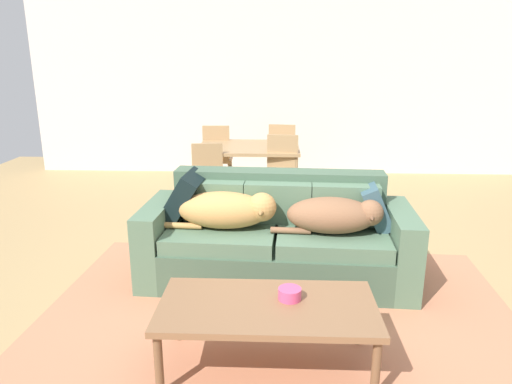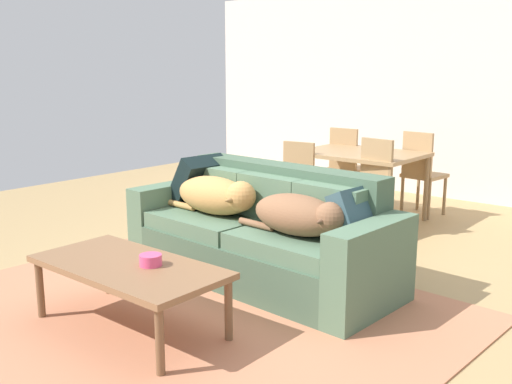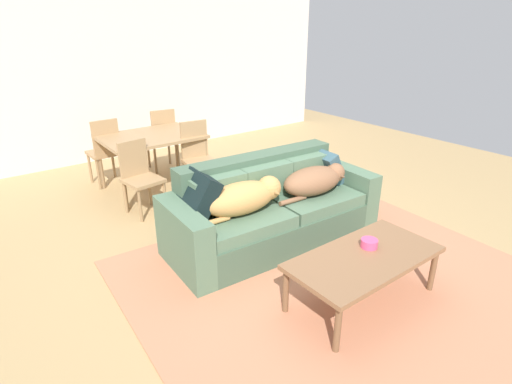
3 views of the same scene
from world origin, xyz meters
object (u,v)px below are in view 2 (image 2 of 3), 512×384
throw_pillow_by_left_arm (198,181)px  dining_chair_near_left (294,180)px  bowl_on_coffee_table (151,260)px  couch (263,236)px  dog_on_right_cushion (300,215)px  throw_pillow_by_right_arm (356,216)px  dining_chair_far_left (347,163)px  dining_chair_far_right (421,170)px  coffee_table (129,270)px  dining_chair_near_right (369,184)px  dining_table (360,158)px  dog_on_left_cushion (217,196)px

throw_pillow_by_left_arm → dining_chair_near_left: throw_pillow_by_left_arm is taller
bowl_on_coffee_table → couch: bearing=93.5°
dog_on_right_cushion → throw_pillow_by_right_arm: 0.40m
dog_on_right_cushion → dining_chair_far_left: dining_chair_far_left is taller
dining_chair_far_left → dining_chair_far_right: size_ratio=0.99×
couch → coffee_table: bearing=-89.5°
coffee_table → dining_chair_near_right: dining_chair_near_right is taller
throw_pillow_by_right_arm → dining_chair_far_right: 2.81m
throw_pillow_by_left_arm → dining_chair_near_right: size_ratio=0.46×
dining_table → dining_chair_near_right: (0.41, -0.52, -0.15)m
throw_pillow_by_left_arm → dog_on_left_cushion: bearing=-25.1°
throw_pillow_by_left_arm → dining_chair_near_left: 1.41m
coffee_table → dining_chair_near_left: bearing=105.0°
dog_on_left_cushion → dining_table: bearing=92.0°
dog_on_right_cushion → dining_chair_far_left: size_ratio=0.94×
dining_chair_near_left → coffee_table: bearing=-83.1°
couch → throw_pillow_by_left_arm: size_ratio=5.12×
dog_on_left_cushion → dog_on_right_cushion: size_ratio=1.07×
couch → dog_on_right_cushion: bearing=-16.3°
dining_table → dining_chair_far_right: size_ratio=1.32×
coffee_table → dining_chair_far_left: bearing=101.2°
dining_chair_near_right → dog_on_left_cushion: bearing=-97.4°
dining_chair_far_right → dining_chair_far_left: bearing=12.1°
throw_pillow_by_left_arm → dining_chair_near_left: bearing=89.4°
throw_pillow_by_left_arm → dining_chair_near_right: dining_chair_near_right is taller
dining_chair_near_left → dining_chair_far_left: bearing=83.3°
couch → dining_chair_far_left: dining_chair_far_left is taller
dog_on_right_cushion → dining_chair_near_right: bearing=106.4°
dog_on_right_cushion → dining_chair_near_right: dining_chair_near_right is taller
dining_chair_near_right → dining_chair_far_right: dining_chair_near_right is taller
dog_on_left_cushion → dog_on_right_cushion: 0.87m
dog_on_left_cushion → dining_chair_near_right: bearing=78.1°
couch → throw_pillow_by_left_arm: bearing=176.2°
dog_on_right_cushion → dining_chair_far_left: bearing=117.9°
dining_chair_near_right → bowl_on_coffee_table: bearing=-81.9°
throw_pillow_by_right_arm → throw_pillow_by_left_arm: bearing=176.9°
couch → throw_pillow_by_left_arm: throw_pillow_by_left_arm is taller
couch → bowl_on_coffee_table: bearing=-83.4°
dining_table → dog_on_right_cushion: bearing=-70.1°
throw_pillow_by_left_arm → dining_chair_near_right: 1.73m
dining_chair_near_right → dining_chair_far_right: (0.03, 1.13, -0.01)m
throw_pillow_by_right_arm → dining_chair_far_right: size_ratio=0.39×
couch → dog_on_right_cushion: size_ratio=2.55×
dog_on_left_cushion → dining_table: (0.04, 2.20, 0.05)m
coffee_table → dining_chair_far_left: dining_chair_far_left is taller
dining_chair_near_left → dining_chair_far_left: size_ratio=0.92×
dog_on_right_cushion → dining_chair_near_left: 2.09m
throw_pillow_by_right_arm → dining_chair_far_right: bearing=105.3°
coffee_table → dining_chair_near_right: (0.11, 2.86, 0.14)m
dog_on_right_cushion → bowl_on_coffee_table: dog_on_right_cushion is taller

